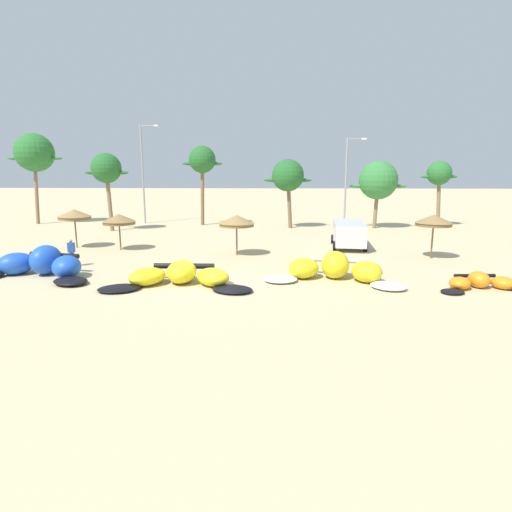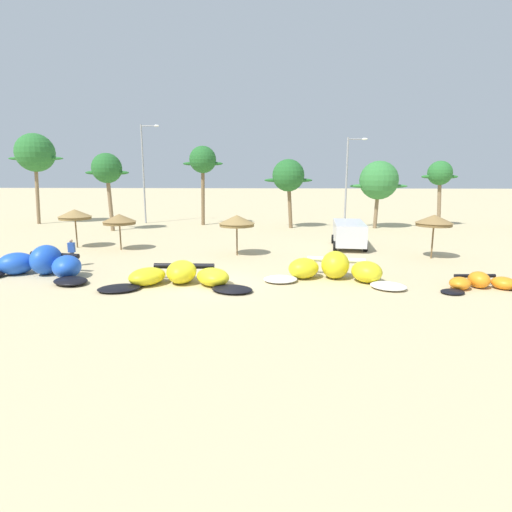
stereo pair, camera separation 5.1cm
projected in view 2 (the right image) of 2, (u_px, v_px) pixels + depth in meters
The scene contains 19 objects.
ground_plane at pixel (213, 283), 20.56m from camera, with size 260.00×260.00×0.00m, color #C6B284.
kite_far_left at pixel (41, 265), 21.95m from camera, with size 7.21×4.10×1.58m.
kite_left at pixel (180, 276), 20.23m from camera, with size 7.55×3.51×1.12m.
kite_left_of_center at pixel (335, 270), 21.14m from camera, with size 7.07×4.03×1.42m.
kite_center at pixel (482, 283), 19.52m from camera, with size 4.71×2.27×0.78m.
beach_umbrella_near_van at pixel (75, 214), 30.00m from camera, with size 2.34×2.34×2.79m.
beach_umbrella_middle at pixel (119, 219), 29.16m from camera, with size 2.31×2.31×2.54m.
beach_umbrella_near_palms at pixel (237, 221), 27.17m from camera, with size 2.36×2.36×2.66m.
beach_umbrella_outermost at pixel (434, 220), 26.14m from camera, with size 2.28×2.28×2.79m.
parked_van at pixel (349, 232), 30.50m from camera, with size 2.65×5.28×1.84m.
person_near_kites at pixel (72, 253), 24.12m from camera, with size 0.36×0.24×1.62m.
palm_leftmost at pixel (35, 153), 43.27m from camera, with size 5.89×3.93×9.37m.
palm_left at pixel (107, 169), 38.20m from camera, with size 4.09×2.72×7.14m.
palm_left_of_gap at pixel (203, 161), 42.51m from camera, with size 4.10×2.74×8.05m.
palm_center_left at pixel (288, 176), 40.40m from camera, with size 4.65×3.10×6.67m.
palm_center_right at pixel (379, 181), 40.29m from camera, with size 5.55×3.70×6.50m.
palm_right_of_gap at pixel (440, 174), 41.63m from camera, with size 3.61×2.41×6.54m.
lamppost_west at pixel (145, 169), 44.18m from camera, with size 2.01×0.24×10.29m.
lamppost_west_center at pixel (348, 178), 39.57m from camera, with size 1.91×0.24×8.58m.
Camera 2 is at (3.05, -19.78, 5.34)m, focal length 29.36 mm.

